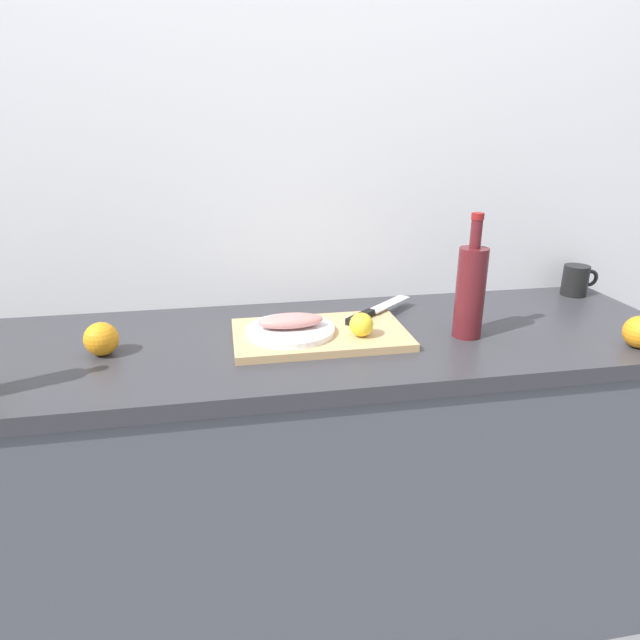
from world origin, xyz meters
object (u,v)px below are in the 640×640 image
(chef_knife, at_px, (371,312))
(lemon_0, at_px, (361,325))
(white_plate, at_px, (291,330))
(fish_fillet, at_px, (290,321))
(coffee_mug_0, at_px, (576,280))
(wine_bottle, at_px, (470,290))
(orange_0, at_px, (101,339))
(cutting_board, at_px, (320,335))

(chef_knife, distance_m, lemon_0, 0.16)
(white_plate, distance_m, chef_knife, 0.26)
(chef_knife, height_order, lemon_0, lemon_0)
(fish_fillet, distance_m, coffee_mug_0, 0.98)
(wine_bottle, relative_size, coffee_mug_0, 2.67)
(white_plate, distance_m, wine_bottle, 0.47)
(chef_knife, bearing_deg, wine_bottle, -74.90)
(white_plate, relative_size, fish_fillet, 1.33)
(white_plate, height_order, wine_bottle, wine_bottle)
(fish_fillet, bearing_deg, lemon_0, -16.81)
(white_plate, xyz_separation_m, orange_0, (-0.45, -0.01, 0.01))
(wine_bottle, bearing_deg, white_plate, 173.63)
(coffee_mug_0, height_order, orange_0, coffee_mug_0)
(coffee_mug_0, bearing_deg, cutting_board, -165.84)
(lemon_0, relative_size, wine_bottle, 0.19)
(cutting_board, bearing_deg, chef_knife, 30.13)
(cutting_board, bearing_deg, wine_bottle, -7.72)
(orange_0, bearing_deg, wine_bottle, -2.65)
(white_plate, height_order, chef_knife, chef_knife)
(wine_bottle, bearing_deg, orange_0, 177.35)
(white_plate, bearing_deg, fish_fillet, -36.87)
(lemon_0, bearing_deg, cutting_board, 151.24)
(lemon_0, xyz_separation_m, wine_bottle, (0.28, 0.00, 0.07))
(cutting_board, xyz_separation_m, chef_knife, (0.16, 0.09, 0.02))
(chef_knife, xyz_separation_m, coffee_mug_0, (0.71, 0.13, 0.02))
(white_plate, distance_m, coffee_mug_0, 0.98)
(cutting_board, xyz_separation_m, white_plate, (-0.08, -0.00, 0.02))
(fish_fillet, distance_m, lemon_0, 0.18)
(fish_fillet, bearing_deg, chef_knife, 21.65)
(fish_fillet, height_order, chef_knife, fish_fillet)
(chef_knife, relative_size, lemon_0, 3.93)
(cutting_board, height_order, orange_0, orange_0)
(chef_knife, xyz_separation_m, lemon_0, (-0.07, -0.15, 0.02))
(fish_fillet, distance_m, wine_bottle, 0.46)
(coffee_mug_0, bearing_deg, wine_bottle, -151.24)
(cutting_board, relative_size, fish_fillet, 2.64)
(orange_0, bearing_deg, fish_fillet, 1.11)
(fish_fillet, bearing_deg, cutting_board, 0.41)
(cutting_board, xyz_separation_m, orange_0, (-0.53, -0.01, 0.03))
(orange_0, bearing_deg, coffee_mug_0, 9.29)
(chef_knife, xyz_separation_m, orange_0, (-0.69, -0.10, 0.01))
(fish_fillet, height_order, lemon_0, lemon_0)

